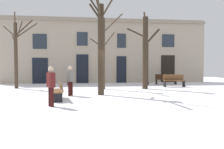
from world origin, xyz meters
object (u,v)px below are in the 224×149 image
at_px(streetlamp, 148,55).
at_px(bench_near_center_tree, 58,91).
at_px(tree_left_of_center, 103,50).
at_px(person_crossing_plaza, 70,80).
at_px(tree_near_facade, 17,51).
at_px(bench_back_to_back_left, 174,81).
at_px(tree_center, 100,43).
at_px(litter_bin, 70,80).
at_px(person_near_bench, 51,84).
at_px(tree_foreground, 145,51).
at_px(bench_near_lamp, 166,79).

relative_size(streetlamp, bench_near_center_tree, 2.16).
distance_m(tree_left_of_center, person_crossing_plaza, 4.19).
height_order(tree_near_facade, bench_back_to_back_left, tree_near_facade).
relative_size(bench_near_center_tree, person_crossing_plaza, 1.17).
height_order(bench_near_center_tree, person_crossing_plaza, person_crossing_plaza).
relative_size(streetlamp, bench_back_to_back_left, 2.46).
distance_m(tree_near_facade, bench_near_center_tree, 7.06).
relative_size(tree_center, streetlamp, 1.47).
distance_m(tree_near_facade, litter_bin, 4.71).
bearing_deg(litter_bin, person_near_bench, -91.29).
height_order(tree_left_of_center, tree_center, tree_center).
relative_size(tree_left_of_center, person_near_bench, 3.28).
relative_size(tree_left_of_center, litter_bin, 6.31).
xyz_separation_m(tree_foreground, streetlamp, (1.10, 3.13, -0.18)).
xyz_separation_m(streetlamp, person_crossing_plaza, (-6.14, -6.07, -1.60)).
bearing_deg(bench_back_to_back_left, tree_left_of_center, -167.11).
xyz_separation_m(tree_near_facade, bench_near_center_tree, (3.48, -5.72, -2.26)).
relative_size(tree_left_of_center, person_crossing_plaza, 3.31).
xyz_separation_m(litter_bin, person_near_bench, (-0.21, -9.52, 0.47)).
bearing_deg(bench_near_lamp, tree_center, -129.29).
height_order(litter_bin, bench_back_to_back_left, bench_back_to_back_left).
xyz_separation_m(bench_near_lamp, person_near_bench, (-8.47, -9.49, 0.46)).
bearing_deg(bench_near_lamp, tree_left_of_center, -144.91).
bearing_deg(person_near_bench, bench_near_center_tree, -34.35).
height_order(streetlamp, litter_bin, streetlamp).
height_order(tree_center, person_crossing_plaza, tree_center).
distance_m(tree_center, person_near_bench, 4.46).
relative_size(tree_foreground, person_crossing_plaza, 3.18).
bearing_deg(bench_near_lamp, bench_near_center_tree, -132.06).
distance_m(litter_bin, bench_near_lamp, 8.26).
relative_size(streetlamp, litter_bin, 4.80).
bearing_deg(bench_near_lamp, streetlamp, -163.91).
height_order(streetlamp, bench_back_to_back_left, streetlamp).
relative_size(bench_near_center_tree, person_near_bench, 1.15).
height_order(tree_center, bench_near_lamp, tree_center).
bearing_deg(person_crossing_plaza, tree_left_of_center, -178.98).
bearing_deg(litter_bin, tree_foreground, -32.63).
bearing_deg(streetlamp, bench_near_lamp, 10.52).
distance_m(tree_left_of_center, bench_near_lamp, 7.00).
distance_m(tree_foreground, person_near_bench, 8.46).
xyz_separation_m(tree_near_facade, person_crossing_plaza, (4.03, -4.44, -1.80)).
bearing_deg(person_crossing_plaza, person_near_bench, 23.79).
bearing_deg(streetlamp, tree_near_facade, -170.89).
distance_m(tree_left_of_center, tree_foreground, 2.94).
distance_m(bench_back_to_back_left, person_crossing_plaza, 8.63).
distance_m(tree_left_of_center, bench_back_to_back_left, 6.02).
bearing_deg(streetlamp, litter_bin, 176.94).
relative_size(streetlamp, bench_near_lamp, 2.21).
bearing_deg(bench_back_to_back_left, streetlamp, 129.68).
xyz_separation_m(person_crossing_plaza, person_near_bench, (-0.61, -3.11, 0.01)).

